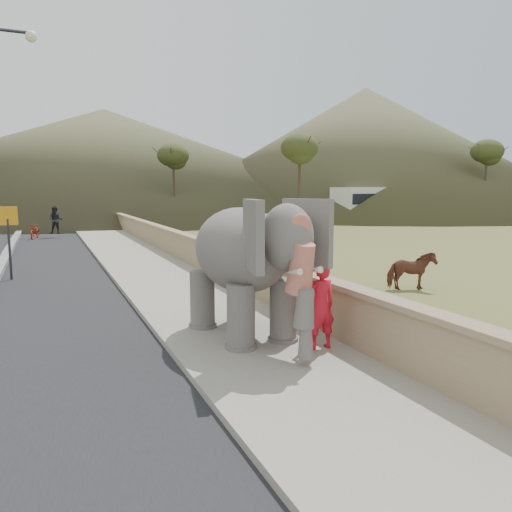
{
  "coord_description": "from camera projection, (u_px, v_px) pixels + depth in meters",
  "views": [
    {
      "loc": [
        -3.43,
        -4.08,
        2.95
      ],
      "look_at": [
        0.2,
        4.45,
        1.7
      ],
      "focal_mm": 35.0,
      "sensor_mm": 36.0,
      "label": 1
    }
  ],
  "objects": [
    {
      "name": "cow",
      "position": [
        411.0,
        271.0,
        14.56
      ],
      "size": [
        1.47,
        0.96,
        1.14
      ],
      "primitive_type": "imported",
      "rotation": [
        0.0,
        0.0,
        1.29
      ],
      "color": "brown",
      "rests_on": "ground"
    },
    {
      "name": "elephant_and_man",
      "position": [
        242.0,
        269.0,
        9.55
      ],
      "size": [
        2.36,
        3.78,
        2.59
      ],
      "color": "slate",
      "rests_on": "ground"
    },
    {
      "name": "motorcyclist",
      "position": [
        45.0,
        226.0,
        29.76
      ],
      "size": [
        2.12,
        1.8,
        1.92
      ],
      "color": "maroon",
      "rests_on": "ground"
    },
    {
      "name": "hill_right",
      "position": [
        364.0,
        150.0,
        65.76
      ],
      "size": [
        56.0,
        56.0,
        16.0
      ],
      "primitive_type": "cone",
      "color": "brown",
      "rests_on": "ground"
    },
    {
      "name": "distant_car",
      "position": [
        301.0,
        215.0,
        43.29
      ],
      "size": [
        4.46,
        2.43,
        1.44
      ],
      "primitive_type": "imported",
      "rotation": [
        0.0,
        0.0,
        1.39
      ],
      "color": "#B7B7BE",
      "rests_on": "ground"
    },
    {
      "name": "hill_far",
      "position": [
        106.0,
        160.0,
        70.29
      ],
      "size": [
        80.0,
        80.0,
        14.0
      ],
      "primitive_type": "cone",
      "color": "brown",
      "rests_on": "ground"
    },
    {
      "name": "parapet",
      "position": [
        228.0,
        269.0,
        15.13
      ],
      "size": [
        0.3,
        120.0,
        1.1
      ],
      "primitive_type": "cube",
      "color": "tan",
      "rests_on": "ground"
    },
    {
      "name": "bus_white",
      "position": [
        382.0,
        204.0,
        46.06
      ],
      "size": [
        11.28,
        4.88,
        3.1
      ],
      "primitive_type": "cube",
      "rotation": [
        0.0,
        0.0,
        1.8
      ],
      "color": "silver",
      "rests_on": "ground"
    },
    {
      "name": "trees",
      "position": [
        134.0,
        174.0,
        34.15
      ],
      "size": [
        48.49,
        34.82,
        8.94
      ],
      "color": "#473828",
      "rests_on": "ground"
    },
    {
      "name": "ground",
      "position": [
        398.0,
        461.0,
        5.44
      ],
      "size": [
        160.0,
        160.0,
        0.0
      ],
      "primitive_type": "plane",
      "color": "olive",
      "rests_on": "ground"
    },
    {
      "name": "walkway",
      "position": [
        175.0,
        288.0,
        14.55
      ],
      "size": [
        3.0,
        120.0,
        0.15
      ],
      "primitive_type": "cube",
      "color": "#9E9687",
      "rests_on": "ground"
    },
    {
      "name": "signboard",
      "position": [
        8.0,
        230.0,
        15.96
      ],
      "size": [
        0.6,
        0.08,
        2.4
      ],
      "color": "#2D2D33",
      "rests_on": "ground"
    },
    {
      "name": "bus_orange",
      "position": [
        460.0,
        203.0,
        48.44
      ],
      "size": [
        11.26,
        4.28,
        3.1
      ],
      "primitive_type": "cube",
      "rotation": [
        0.0,
        0.0,
        1.41
      ],
      "color": "gold",
      "rests_on": "ground"
    }
  ]
}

